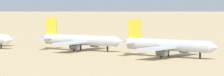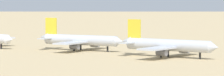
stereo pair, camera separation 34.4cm
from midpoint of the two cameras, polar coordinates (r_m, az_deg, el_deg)
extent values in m
plane|color=tan|center=(263.93, 2.10, -1.25)|extent=(4000.00, 4000.00, 0.00)
cone|color=silver|center=(282.99, -8.50, -0.12)|extent=(3.24, 3.98, 3.78)
cylinder|color=black|center=(286.94, -9.22, -0.70)|extent=(0.70, 0.70, 2.19)
cylinder|color=silver|center=(274.43, -2.60, -0.17)|extent=(33.13, 6.24, 4.12)
cone|color=silver|center=(265.35, 0.67, -0.29)|extent=(3.33, 4.10, 3.91)
cone|color=silver|center=(284.31, -5.66, 0.07)|extent=(4.33, 3.76, 3.50)
cube|color=yellow|center=(282.06, -5.09, 1.02)|extent=(5.37, 0.86, 6.69)
cube|color=silver|center=(285.71, -4.61, 0.05)|extent=(3.74, 7.20, 0.37)
cube|color=silver|center=(278.95, -5.56, -0.04)|extent=(3.74, 7.20, 0.37)
cube|color=silver|center=(273.92, -2.42, -0.31)|extent=(9.11, 33.31, 0.58)
cylinder|color=slate|center=(280.05, -1.41, -0.52)|extent=(3.84, 2.50, 2.26)
cylinder|color=slate|center=(266.97, -3.11, -0.72)|extent=(3.84, 2.50, 2.26)
cylinder|color=black|center=(268.22, -0.34, -0.93)|extent=(0.72, 0.72, 2.26)
cylinder|color=black|center=(277.55, -2.60, -0.79)|extent=(0.72, 0.72, 2.26)
cylinder|color=black|center=(273.40, -3.15, -0.86)|extent=(0.72, 0.72, 2.26)
cylinder|color=silver|center=(245.07, 4.78, -0.59)|extent=(33.87, 5.65, 4.22)
cone|color=silver|center=(236.20, 8.60, -0.77)|extent=(3.33, 4.14, 4.00)
cone|color=silver|center=(254.91, 1.25, -0.28)|extent=(4.37, 3.76, 3.58)
cube|color=yellow|center=(252.63, 1.92, 0.80)|extent=(5.50, 0.76, 6.85)
cube|color=silver|center=(256.42, 2.44, -0.31)|extent=(3.68, 7.30, 0.38)
cube|color=silver|center=(249.43, 1.38, -0.41)|extent=(3.68, 7.30, 0.38)
cube|color=silver|center=(244.57, 4.99, -0.75)|extent=(8.60, 34.00, 0.59)
cylinder|color=slate|center=(250.98, 6.12, -0.99)|extent=(3.89, 2.48, 2.32)
cylinder|color=slate|center=(237.40, 4.24, -1.23)|extent=(3.89, 2.48, 2.32)
cylinder|color=black|center=(239.01, 7.42, -1.50)|extent=(0.74, 0.74, 2.32)
cylinder|color=black|center=(248.29, 4.77, -1.29)|extent=(0.74, 0.74, 2.32)
cylinder|color=black|center=(243.98, 4.15, -1.38)|extent=(0.74, 0.74, 2.32)
camera|label=1|loc=(0.17, -89.96, 0.00)|focal=109.21mm
camera|label=2|loc=(0.17, 90.04, 0.00)|focal=109.21mm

